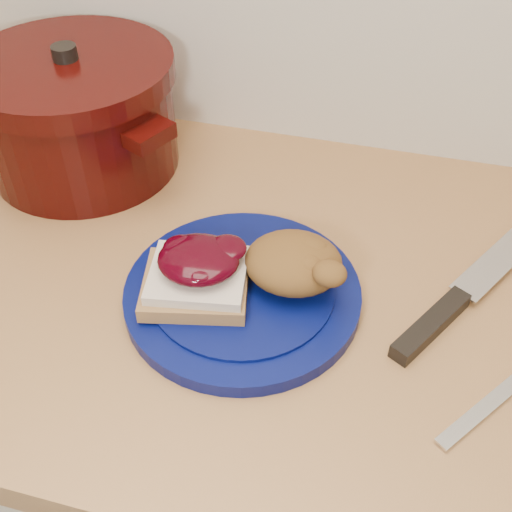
% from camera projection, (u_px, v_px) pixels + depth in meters
% --- Properties ---
extents(base_cabinet, '(4.00, 0.60, 0.86)m').
position_uv_depth(base_cabinet, '(257.00, 479.00, 1.05)').
color(base_cabinet, beige).
rests_on(base_cabinet, floor).
extents(plate, '(0.28, 0.28, 0.02)m').
position_uv_depth(plate, '(243.00, 294.00, 0.70)').
color(plate, '#050B46').
rests_on(plate, wood_countertop).
extents(sandwich, '(0.13, 0.12, 0.05)m').
position_uv_depth(sandwich, '(197.00, 273.00, 0.67)').
color(sandwich, olive).
rests_on(sandwich, plate).
extents(stuffing_mound, '(0.11, 0.10, 0.05)m').
position_uv_depth(stuffing_mound, '(293.00, 263.00, 0.68)').
color(stuffing_mound, brown).
rests_on(stuffing_mound, plate).
extents(chef_knife, '(0.18, 0.29, 0.02)m').
position_uv_depth(chef_knife, '(453.00, 304.00, 0.69)').
color(chef_knife, black).
rests_on(chef_knife, wood_countertop).
extents(butter_knife, '(0.13, 0.16, 0.00)m').
position_uv_depth(butter_knife, '(505.00, 391.00, 0.61)').
color(butter_knife, silver).
rests_on(butter_knife, wood_countertop).
extents(dutch_oven, '(0.35, 0.35, 0.17)m').
position_uv_depth(dutch_oven, '(77.00, 113.00, 0.84)').
color(dutch_oven, black).
rests_on(dutch_oven, wood_countertop).
extents(pepper_grinder, '(0.05, 0.05, 0.12)m').
position_uv_depth(pepper_grinder, '(52.00, 115.00, 0.87)').
color(pepper_grinder, black).
rests_on(pepper_grinder, wood_countertop).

